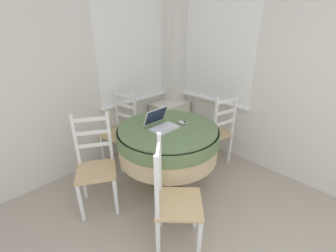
{
  "coord_description": "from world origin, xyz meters",
  "views": [
    {
      "loc": [
        -0.47,
        0.4,
        1.81
      ],
      "look_at": [
        1.26,
        2.13,
        0.69
      ],
      "focal_mm": 24.0,
      "sensor_mm": 36.0,
      "label": 1
    }
  ],
  "objects_px": {
    "cell_phone": "(183,122)",
    "dining_chair_left_flank": "(96,167)",
    "round_dining_table": "(168,140)",
    "dining_chair_near_right_window": "(216,133)",
    "dining_chair_camera_near": "(173,201)",
    "laptop": "(161,124)",
    "dining_chair_near_back_window": "(121,131)",
    "corner_cabinet": "(170,121)",
    "computer_mouse": "(181,122)"
  },
  "relations": [
    {
      "from": "laptop",
      "to": "cell_phone",
      "type": "bearing_deg",
      "value": -15.18
    },
    {
      "from": "dining_chair_camera_near",
      "to": "dining_chair_left_flank",
      "type": "height_order",
      "value": "same"
    },
    {
      "from": "round_dining_table",
      "to": "dining_chair_near_back_window",
      "type": "distance_m",
      "value": 0.83
    },
    {
      "from": "round_dining_table",
      "to": "dining_chair_camera_near",
      "type": "xyz_separation_m",
      "value": [
        -0.54,
        -0.6,
        -0.14
      ]
    },
    {
      "from": "computer_mouse",
      "to": "cell_phone",
      "type": "distance_m",
      "value": 0.05
    },
    {
      "from": "dining_chair_near_right_window",
      "to": "dining_chair_near_back_window",
      "type": "bearing_deg",
      "value": 133.54
    },
    {
      "from": "cell_phone",
      "to": "corner_cabinet",
      "type": "xyz_separation_m",
      "value": [
        0.65,
        0.84,
        -0.45
      ]
    },
    {
      "from": "cell_phone",
      "to": "dining_chair_near_right_window",
      "type": "distance_m",
      "value": 0.66
    },
    {
      "from": "dining_chair_near_right_window",
      "to": "corner_cabinet",
      "type": "xyz_separation_m",
      "value": [
        0.07,
        0.94,
        -0.14
      ]
    },
    {
      "from": "round_dining_table",
      "to": "dining_chair_camera_near",
      "type": "relative_size",
      "value": 1.13
    },
    {
      "from": "cell_phone",
      "to": "round_dining_table",
      "type": "bearing_deg",
      "value": 172.74
    },
    {
      "from": "round_dining_table",
      "to": "laptop",
      "type": "relative_size",
      "value": 3.71
    },
    {
      "from": "laptop",
      "to": "dining_chair_left_flank",
      "type": "bearing_deg",
      "value": 159.55
    },
    {
      "from": "round_dining_table",
      "to": "dining_chair_left_flank",
      "type": "distance_m",
      "value": 0.82
    },
    {
      "from": "dining_chair_left_flank",
      "to": "round_dining_table",
      "type": "bearing_deg",
      "value": -22.16
    },
    {
      "from": "computer_mouse",
      "to": "cell_phone",
      "type": "height_order",
      "value": "computer_mouse"
    },
    {
      "from": "cell_phone",
      "to": "dining_chair_near_back_window",
      "type": "bearing_deg",
      "value": 109.87
    },
    {
      "from": "dining_chair_near_back_window",
      "to": "corner_cabinet",
      "type": "xyz_separation_m",
      "value": [
        0.95,
        0.01,
        -0.14
      ]
    },
    {
      "from": "dining_chair_near_right_window",
      "to": "round_dining_table",
      "type": "bearing_deg",
      "value": 171.44
    },
    {
      "from": "dining_chair_near_right_window",
      "to": "dining_chair_camera_near",
      "type": "bearing_deg",
      "value": -160.23
    },
    {
      "from": "computer_mouse",
      "to": "dining_chair_near_back_window",
      "type": "height_order",
      "value": "dining_chair_near_back_window"
    },
    {
      "from": "laptop",
      "to": "dining_chair_near_right_window",
      "type": "xyz_separation_m",
      "value": [
        0.85,
        -0.17,
        -0.35
      ]
    },
    {
      "from": "computer_mouse",
      "to": "dining_chair_near_right_window",
      "type": "relative_size",
      "value": 0.08
    },
    {
      "from": "dining_chair_near_back_window",
      "to": "round_dining_table",
      "type": "bearing_deg",
      "value": -83.91
    },
    {
      "from": "cell_phone",
      "to": "dining_chair_left_flank",
      "type": "bearing_deg",
      "value": 161.01
    },
    {
      "from": "dining_chair_near_back_window",
      "to": "dining_chair_near_right_window",
      "type": "xyz_separation_m",
      "value": [
        0.89,
        -0.93,
        0.0
      ]
    },
    {
      "from": "dining_chair_near_back_window",
      "to": "corner_cabinet",
      "type": "height_order",
      "value": "dining_chair_near_back_window"
    },
    {
      "from": "laptop",
      "to": "dining_chair_near_back_window",
      "type": "relative_size",
      "value": 0.3
    },
    {
      "from": "round_dining_table",
      "to": "dining_chair_left_flank",
      "type": "bearing_deg",
      "value": 157.84
    },
    {
      "from": "round_dining_table",
      "to": "dining_chair_near_back_window",
      "type": "bearing_deg",
      "value": 96.09
    },
    {
      "from": "round_dining_table",
      "to": "laptop",
      "type": "bearing_deg",
      "value": 140.07
    },
    {
      "from": "round_dining_table",
      "to": "dining_chair_near_back_window",
      "type": "height_order",
      "value": "dining_chair_near_back_window"
    },
    {
      "from": "laptop",
      "to": "dining_chair_left_flank",
      "type": "relative_size",
      "value": 0.3
    },
    {
      "from": "dining_chair_near_right_window",
      "to": "dining_chair_camera_near",
      "type": "height_order",
      "value": "same"
    },
    {
      "from": "dining_chair_near_back_window",
      "to": "dining_chair_camera_near",
      "type": "height_order",
      "value": "same"
    },
    {
      "from": "round_dining_table",
      "to": "dining_chair_near_right_window",
      "type": "xyz_separation_m",
      "value": [
        0.8,
        -0.12,
        -0.14
      ]
    },
    {
      "from": "dining_chair_left_flank",
      "to": "corner_cabinet",
      "type": "bearing_deg",
      "value": 17.68
    },
    {
      "from": "dining_chair_near_right_window",
      "to": "dining_chair_camera_near",
      "type": "xyz_separation_m",
      "value": [
        -1.34,
        -0.48,
        0.0
      ]
    },
    {
      "from": "dining_chair_camera_near",
      "to": "round_dining_table",
      "type": "bearing_deg",
      "value": 48.15
    },
    {
      "from": "dining_chair_near_back_window",
      "to": "dining_chair_camera_near",
      "type": "distance_m",
      "value": 1.48
    },
    {
      "from": "cell_phone",
      "to": "computer_mouse",
      "type": "bearing_deg",
      "value": -159.08
    },
    {
      "from": "dining_chair_near_right_window",
      "to": "dining_chair_left_flank",
      "type": "bearing_deg",
      "value": 164.66
    },
    {
      "from": "laptop",
      "to": "dining_chair_left_flank",
      "type": "xyz_separation_m",
      "value": [
        -0.69,
        0.26,
        -0.35
      ]
    },
    {
      "from": "dining_chair_near_right_window",
      "to": "corner_cabinet",
      "type": "height_order",
      "value": "dining_chair_near_right_window"
    },
    {
      "from": "laptop",
      "to": "dining_chair_camera_near",
      "type": "bearing_deg",
      "value": -126.75
    },
    {
      "from": "computer_mouse",
      "to": "dining_chair_left_flank",
      "type": "relative_size",
      "value": 0.08
    },
    {
      "from": "cell_phone",
      "to": "dining_chair_left_flank",
      "type": "height_order",
      "value": "dining_chair_left_flank"
    },
    {
      "from": "laptop",
      "to": "cell_phone",
      "type": "height_order",
      "value": "laptop"
    },
    {
      "from": "laptop",
      "to": "corner_cabinet",
      "type": "distance_m",
      "value": 1.3
    },
    {
      "from": "computer_mouse",
      "to": "cell_phone",
      "type": "relative_size",
      "value": 0.72
    }
  ]
}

